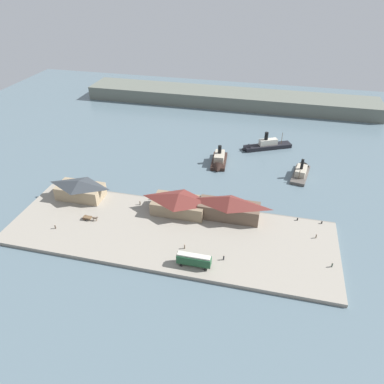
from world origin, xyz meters
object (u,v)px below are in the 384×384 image
object	(u,v)px
ferry_shed_west_terminal	(179,202)
horse_cart	(90,218)
ferry_departing_north	(263,146)
ferry_mid_harbor	(219,162)
street_tram	(194,259)
mooring_post_west	(151,198)
pedestrian_near_east_shed	(140,203)
pedestrian_walking_west	(55,227)
pedestrian_by_tram	(316,236)
pedestrian_standing_center	(185,247)
ferry_shed_central_terminal	(80,189)
ferry_shed_east_terminal	(229,207)
pedestrian_walking_east	(224,258)
mooring_post_center_east	(297,219)
ferry_approaching_west	(301,171)
pedestrian_near_cart	(332,265)
mooring_post_east	(322,222)

from	to	relation	value
ferry_shed_west_terminal	horse_cart	distance (m)	31.74
ferry_departing_north	ferry_mid_harbor	size ratio (longest dim) A/B	1.42
street_tram	mooring_post_west	size ratio (longest dim) A/B	11.44
ferry_shed_west_terminal	horse_cart	size ratio (longest dim) A/B	3.32
pedestrian_near_east_shed	ferry_mid_harbor	xyz separation A→B (m)	(22.84, 39.28, -0.31)
street_tram	pedestrian_walking_west	world-z (taller)	street_tram
pedestrian_by_tram	ferry_mid_harbor	bearing A→B (deg)	132.50
street_tram	pedestrian_standing_center	world-z (taller)	street_tram
ferry_shed_central_terminal	ferry_departing_north	world-z (taller)	ferry_departing_north
pedestrian_near_east_shed	ferry_departing_north	world-z (taller)	ferry_departing_north
ferry_shed_west_terminal	ferry_mid_harbor	xyz separation A→B (m)	(7.54, 39.96, -3.46)
ferry_shed_east_terminal	street_tram	world-z (taller)	ferry_shed_east_terminal
ferry_departing_north	pedestrian_walking_east	bearing A→B (deg)	-94.13
pedestrian_walking_west	mooring_post_center_east	xyz separation A→B (m)	(80.03, 23.93, -0.28)
street_tram	ferry_shed_west_terminal	bearing A→B (deg)	114.31
ferry_shed_west_terminal	pedestrian_walking_east	world-z (taller)	ferry_shed_west_terminal
mooring_post_west	ferry_departing_north	xyz separation A→B (m)	(38.02, 55.94, -0.06)
ferry_shed_east_terminal	street_tram	bearing A→B (deg)	-103.75
pedestrian_by_tram	pedestrian_walking_east	bearing A→B (deg)	-148.40
ferry_approaching_west	mooring_post_west	bearing A→B (deg)	-147.46
pedestrian_near_cart	pedestrian_walking_west	bearing A→B (deg)	-178.09
ferry_shed_central_terminal	pedestrian_walking_west	xyz separation A→B (m)	(0.59, -19.47, -2.99)
ferry_shed_central_terminal	ferry_mid_harbor	bearing A→B (deg)	40.61
ferry_shed_central_terminal	pedestrian_by_tram	distance (m)	86.67
street_tram	pedestrian_near_east_shed	distance (m)	37.40
ferry_shed_east_terminal	street_tram	distance (m)	27.12
ferry_shed_east_terminal	mooring_post_east	bearing A→B (deg)	6.68
pedestrian_walking_west	mooring_post_center_east	world-z (taller)	pedestrian_walking_west
pedestrian_standing_center	mooring_post_east	bearing A→B (deg)	28.61
pedestrian_walking_west	mooring_post_east	size ratio (longest dim) A/B	1.78
pedestrian_walking_east	mooring_post_east	xyz separation A→B (m)	(30.14, 25.54, -0.34)
street_tram	pedestrian_by_tram	world-z (taller)	street_tram
pedestrian_walking_west	mooring_post_center_east	size ratio (longest dim) A/B	1.78
ferry_shed_central_terminal	pedestrian_near_cart	distance (m)	92.06
pedestrian_near_east_shed	pedestrian_walking_west	size ratio (longest dim) A/B	1.06
pedestrian_walking_west	mooring_post_west	xyz separation A→B (m)	(25.95, 24.22, -0.28)
pedestrian_standing_center	pedestrian_walking_west	size ratio (longest dim) A/B	1.07
ferry_mid_harbor	pedestrian_near_east_shed	bearing A→B (deg)	-120.18
pedestrian_walking_west	mooring_post_center_east	distance (m)	83.53
pedestrian_by_tram	mooring_post_west	world-z (taller)	pedestrian_by_tram
ferry_departing_north	ferry_mid_harbor	world-z (taller)	ferry_departing_north
ferry_shed_central_terminal	pedestrian_near_east_shed	bearing A→B (deg)	1.37
ferry_shed_central_terminal	pedestrian_walking_west	distance (m)	19.70
pedestrian_walking_west	mooring_post_east	bearing A→B (deg)	15.22
pedestrian_near_cart	ferry_approaching_west	bearing A→B (deg)	97.99
mooring_post_west	pedestrian_standing_center	bearing A→B (deg)	-50.86
pedestrian_near_cart	ferry_mid_harbor	world-z (taller)	ferry_mid_harbor
mooring_post_west	ferry_shed_central_terminal	bearing A→B (deg)	-169.84
ferry_shed_east_terminal	pedestrian_near_east_shed	xyz separation A→B (m)	(-33.20, -0.21, -3.60)
horse_cart	ferry_departing_north	size ratio (longest dim) A/B	0.23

